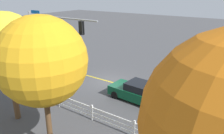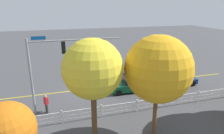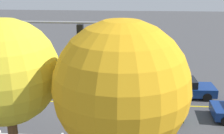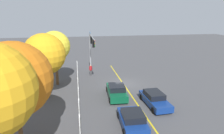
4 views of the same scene
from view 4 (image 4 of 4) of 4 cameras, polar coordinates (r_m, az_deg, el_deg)
ground_plane at (r=26.98m, az=3.32°, el=-4.95°), size 120.00×120.00×0.00m
lane_center_stripe at (r=23.39m, az=5.65°, el=-8.25°), size 28.00×0.16×0.01m
signal_assembly at (r=28.43m, az=-6.08°, el=6.02°), size 7.72×0.37×6.77m
car_0 at (r=17.24m, az=5.95°, el=-14.87°), size 4.11×2.17×1.37m
car_1 at (r=22.60m, az=1.34°, el=-7.05°), size 4.70×2.25×1.54m
car_2 at (r=21.18m, az=12.32°, el=-9.12°), size 4.74×2.07×1.41m
pedestrian at (r=30.54m, az=-6.22°, el=-0.77°), size 0.42×0.48×1.69m
white_rail_fence at (r=23.27m, az=-9.80°, el=-6.93°), size 26.10×0.10×1.15m
tree_0 at (r=31.83m, az=-19.49°, el=3.40°), size 2.88×2.88×4.73m
tree_1 at (r=14.40m, az=-26.85°, el=-3.41°), size 5.15×5.15×7.68m
tree_2 at (r=26.48m, az=-16.34°, el=5.80°), size 3.93×3.93×7.23m
tree_4 at (r=22.45m, az=-19.10°, el=3.53°), size 4.55×4.55×7.35m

